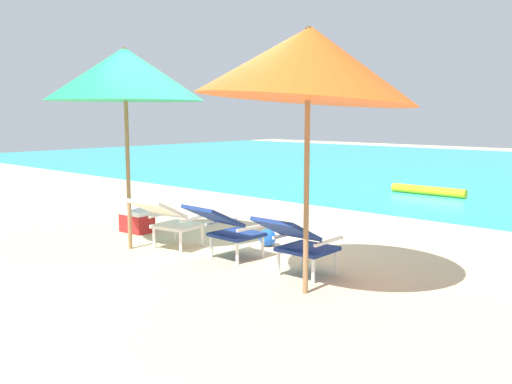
{
  "coord_description": "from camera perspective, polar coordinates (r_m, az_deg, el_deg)",
  "views": [
    {
      "loc": [
        4.43,
        -4.67,
        1.68
      ],
      "look_at": [
        0.0,
        0.24,
        0.75
      ],
      "focal_mm": 39.0,
      "sensor_mm": 36.0,
      "label": 1
    }
  ],
  "objects": [
    {
      "name": "lounge_chair_left",
      "position": [
        6.96,
        -8.95,
        -2.66
      ],
      "size": [
        0.66,
        0.94,
        0.68
      ],
      "color": "silver",
      "rests_on": "ground_plane"
    },
    {
      "name": "swim_buoy",
      "position": [
        12.14,
        17.22,
        0.16
      ],
      "size": [
        1.6,
        0.18,
        0.18
      ],
      "primitive_type": "cylinder",
      "rotation": [
        0.0,
        1.57,
        0.0
      ],
      "color": "yellow",
      "rests_on": "ocean_band"
    },
    {
      "name": "beach_ball",
      "position": [
        7.14,
        1.19,
        -4.71
      ],
      "size": [
        0.22,
        0.22,
        0.22
      ],
      "primitive_type": "sphere",
      "color": "blue",
      "rests_on": "ground_plane"
    },
    {
      "name": "ground_plane",
      "position": [
        9.88,
        14.79,
        -2.05
      ],
      "size": [
        40.0,
        40.0,
        0.0
      ],
      "primitive_type": "plane",
      "color": "#CCB78E"
    },
    {
      "name": "lounge_chair_right",
      "position": [
        5.71,
        4.31,
        -4.94
      ],
      "size": [
        0.56,
        0.89,
        0.68
      ],
      "color": "navy",
      "rests_on": "ground_plane"
    },
    {
      "name": "beach_umbrella_left",
      "position": [
        7.03,
        -13.3,
        11.66
      ],
      "size": [
        2.66,
        2.66,
        2.48
      ],
      "color": "olive",
      "rests_on": "ground_plane"
    },
    {
      "name": "beach_umbrella_right",
      "position": [
        5.11,
        5.37,
        12.97
      ],
      "size": [
        2.84,
        2.84,
        2.52
      ],
      "color": "olive",
      "rests_on": "ground_plane"
    },
    {
      "name": "cooler_box",
      "position": [
        8.15,
        -12.11,
        -2.9
      ],
      "size": [
        0.49,
        0.34,
        0.32
      ],
      "color": "red",
      "rests_on": "ground_plane"
    },
    {
      "name": "lounge_chair_center",
      "position": [
        6.39,
        -3.09,
        -3.52
      ],
      "size": [
        0.57,
        0.89,
        0.68
      ],
      "color": "navy",
      "rests_on": "ground_plane"
    }
  ]
}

